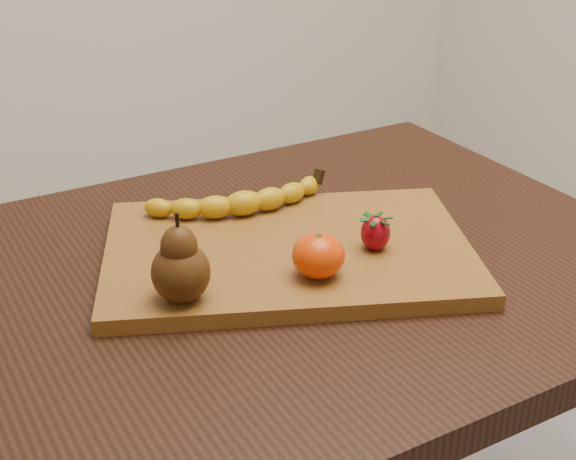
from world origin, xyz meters
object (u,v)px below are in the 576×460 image
table (258,335)px  mandarin (318,255)px  pear (180,258)px  cutting_board (288,252)px

table → mandarin: 0.17m
table → pear: (-0.12, -0.05, 0.17)m
table → cutting_board: bearing=2.8°
cutting_board → pear: bearing=-139.0°
pear → mandarin: (0.16, -0.03, -0.02)m
mandarin → pear: bearing=168.7°
pear → mandarin: bearing=-11.3°
table → pear: bearing=-156.9°
table → cutting_board: 0.12m
table → mandarin: bearing=-65.6°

